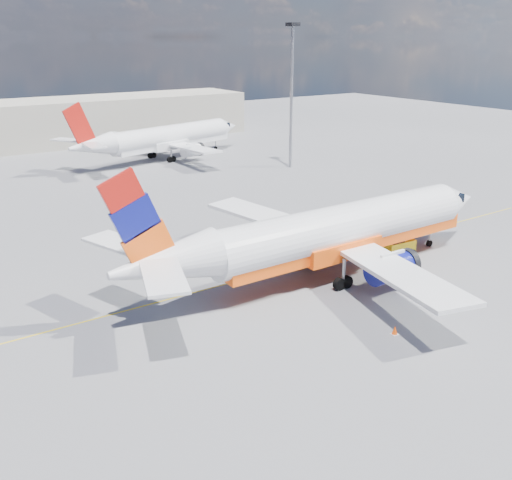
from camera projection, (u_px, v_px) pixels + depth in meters
ground at (286, 286)px, 45.46m from camera, size 240.00×240.00×0.00m
taxi_line at (264, 274)px, 47.80m from camera, size 70.00×0.15×0.01m
terminal_main at (65, 121)px, 105.33m from camera, size 70.00×14.00×8.00m
main_jet at (332, 232)px, 46.34m from camera, size 37.13×29.41×11.27m
second_jet at (165, 138)px, 91.46m from camera, size 34.09×26.06×10.29m
gse_tug at (397, 245)px, 51.55m from camera, size 3.07×2.02×2.11m
traffic_cone at (395, 330)px, 37.97m from camera, size 0.45×0.45×0.63m
floodlight_mast at (292, 83)px, 82.84m from camera, size 1.51×1.51×20.66m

